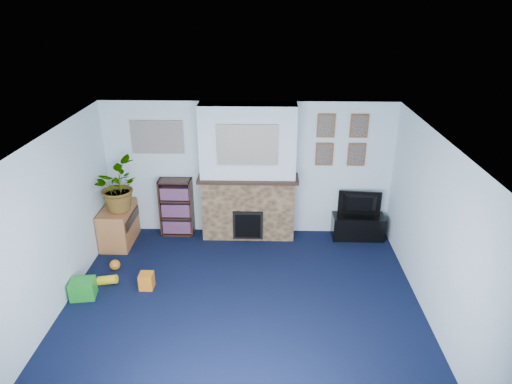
{
  "coord_description": "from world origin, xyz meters",
  "views": [
    {
      "loc": [
        0.33,
        -5.2,
        4.03
      ],
      "look_at": [
        0.17,
        0.93,
        1.35
      ],
      "focal_mm": 32.0,
      "sensor_mm": 36.0,
      "label": 1
    }
  ],
  "objects_px": {
    "tv_stand": "(358,226)",
    "bookshelf": "(177,208)",
    "television": "(360,204)",
    "sideboard": "(119,224)"
  },
  "relations": [
    {
      "from": "television",
      "to": "sideboard",
      "type": "height_order",
      "value": "television"
    },
    {
      "from": "bookshelf",
      "to": "tv_stand",
      "type": "bearing_deg",
      "value": -1.35
    },
    {
      "from": "tv_stand",
      "to": "bookshelf",
      "type": "distance_m",
      "value": 3.25
    },
    {
      "from": "bookshelf",
      "to": "sideboard",
      "type": "xyz_separation_m",
      "value": [
        -0.96,
        -0.36,
        -0.15
      ]
    },
    {
      "from": "bookshelf",
      "to": "sideboard",
      "type": "distance_m",
      "value": 1.03
    },
    {
      "from": "television",
      "to": "bookshelf",
      "type": "xyz_separation_m",
      "value": [
        -3.23,
        0.06,
        -0.14
      ]
    },
    {
      "from": "bookshelf",
      "to": "sideboard",
      "type": "relative_size",
      "value": 1.23
    },
    {
      "from": "television",
      "to": "bookshelf",
      "type": "relative_size",
      "value": 0.71
    },
    {
      "from": "tv_stand",
      "to": "television",
      "type": "xyz_separation_m",
      "value": [
        -0.0,
        0.02,
        0.42
      ]
    },
    {
      "from": "tv_stand",
      "to": "bookshelf",
      "type": "xyz_separation_m",
      "value": [
        -3.23,
        0.08,
        0.28
      ]
    }
  ]
}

